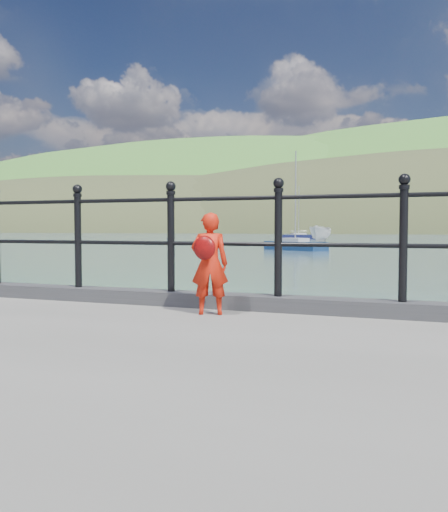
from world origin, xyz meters
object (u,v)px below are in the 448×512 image
at_px(launch_white, 321,234).
at_px(sailboat_port, 295,246).
at_px(child, 209,263).
at_px(railing, 223,230).
at_px(sailboat_left, 299,237).

height_order(launch_white, sailboat_port, sailboat_port).
bearing_deg(child, launch_white, -101.34).
relative_size(railing, sailboat_port, 2.19).
bearing_deg(sailboat_left, launch_white, -103.51).
bearing_deg(sailboat_port, launch_white, 126.73).
xyz_separation_m(railing, sailboat_port, (-8.02, 38.21, -1.48)).
relative_size(railing, launch_white, 3.32).
bearing_deg(launch_white, sailboat_port, -80.73).
height_order(railing, launch_white, railing).
relative_size(child, launch_white, 0.18).
relative_size(sailboat_port, sailboat_left, 0.94).
distance_m(child, launch_white, 60.85).
distance_m(child, sailboat_left, 82.84).
height_order(child, sailboat_left, sailboat_left).
xyz_separation_m(launch_white, sailboat_left, (-7.39, 20.97, -0.71)).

